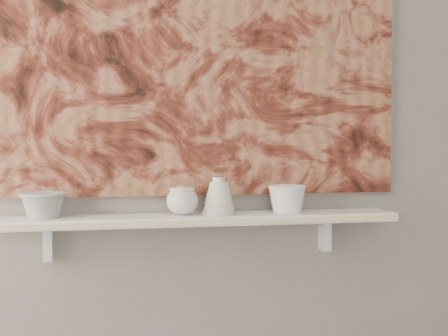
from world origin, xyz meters
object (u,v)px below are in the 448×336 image
object	(u,v)px
bowl_white	(287,199)
cup_cream	(182,201)
bell_vessel	(219,196)
painting	(191,38)
bowl_grey	(43,205)
shelf	(195,219)

from	to	relation	value
bowl_white	cup_cream	bearing A→B (deg)	180.00
bell_vessel	bowl_white	distance (m)	0.24
painting	cup_cream	bearing A→B (deg)	-119.19
bowl_grey	bowl_white	world-z (taller)	bowl_white
cup_cream	bowl_white	distance (m)	0.37
bowl_grey	bowl_white	size ratio (longest dim) A/B	1.14
shelf	cup_cream	world-z (taller)	cup_cream
painting	cup_cream	distance (m)	0.57
bowl_grey	bowl_white	bearing A→B (deg)	0.00
shelf	bowl_grey	distance (m)	0.50
shelf	painting	distance (m)	0.63
bowl_grey	shelf	bearing A→B (deg)	0.00
shelf	bowl_white	bearing A→B (deg)	0.00
painting	bowl_white	bearing A→B (deg)	-13.92
painting	bowl_white	xyz separation A→B (m)	(0.32, -0.08, -0.56)
cup_cream	bowl_grey	bearing A→B (deg)	180.00
shelf	bell_vessel	size ratio (longest dim) A/B	10.92
bowl_grey	bell_vessel	size ratio (longest dim) A/B	1.19
shelf	painting	bearing A→B (deg)	90.00
shelf	cup_cream	bearing A→B (deg)	180.00
bell_vessel	bowl_white	size ratio (longest dim) A/B	0.96
cup_cream	bowl_white	size ratio (longest dim) A/B	0.80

